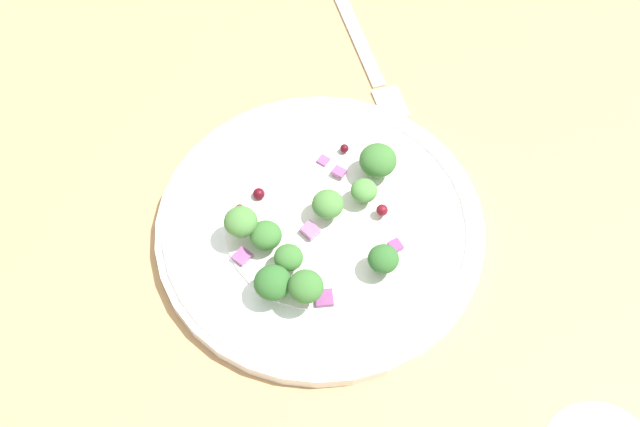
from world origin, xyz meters
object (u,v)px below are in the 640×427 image
at_px(broccoli_floret_2, 273,283).
at_px(broccoli_floret_0, 378,161).
at_px(fork, 364,50).
at_px(plate, 320,226).
at_px(broccoli_floret_1, 364,191).

bearing_deg(broccoli_floret_2, broccoli_floret_0, -92.16).
height_order(broccoli_floret_0, fork, broccoli_floret_0).
bearing_deg(broccoli_floret_2, plate, -84.73).
bearing_deg(broccoli_floret_1, broccoli_floret_0, -79.56).
height_order(broccoli_floret_0, broccoli_floret_1, broccoli_floret_0).
bearing_deg(broccoli_floret_1, broccoli_floret_2, 84.46).
bearing_deg(plate, broccoli_floret_0, -100.07).
distance_m(broccoli_floret_0, fork, 0.15).
relative_size(broccoli_floret_2, fork, 0.18).
xyz_separation_m(broccoli_floret_1, fork, (0.09, -0.15, -0.02)).
xyz_separation_m(broccoli_floret_0, broccoli_floret_1, (-0.01, 0.03, -0.00)).
bearing_deg(plate, broccoli_floret_2, 95.27).
bearing_deg(broccoli_floret_0, broccoli_floret_1, 100.44).
xyz_separation_m(plate, broccoli_floret_2, (-0.01, 0.07, 0.02)).
bearing_deg(plate, fork, -67.34).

